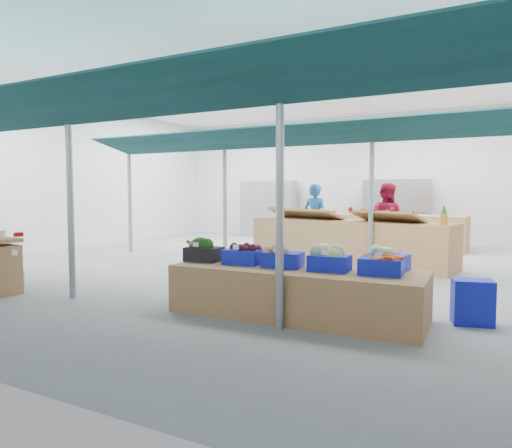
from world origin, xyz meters
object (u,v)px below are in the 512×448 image
object	(u,v)px
fruit_counter	(348,242)
vendor_right	(386,221)
crate_stack	(472,302)
vendor_left	(315,219)
veg_counter	(296,292)

from	to	relation	value
fruit_counter	vendor_right	world-z (taller)	vendor_right
crate_stack	vendor_left	size ratio (longest dim) A/B	0.30
fruit_counter	vendor_left	distance (m)	1.68
vendor_right	crate_stack	bearing A→B (deg)	122.85
vendor_right	fruit_counter	bearing A→B (deg)	71.74
vendor_left	vendor_right	world-z (taller)	same
vendor_left	vendor_right	distance (m)	1.80
veg_counter	fruit_counter	world-z (taller)	fruit_counter
fruit_counter	vendor_right	distance (m)	1.32
crate_stack	vendor_right	xyz separation A→B (m)	(-2.10, 5.06, 0.65)
fruit_counter	vendor_left	xyz separation A→B (m)	(-1.20, 1.10, 0.43)
fruit_counter	vendor_left	world-z (taller)	vendor_left
fruit_counter	crate_stack	world-z (taller)	fruit_counter
veg_counter	vendor_right	size ratio (longest dim) A/B	1.77
vendor_left	veg_counter	bearing A→B (deg)	118.03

